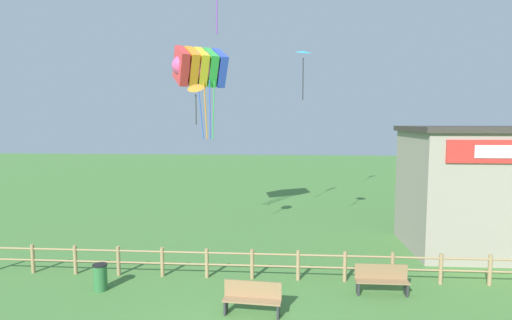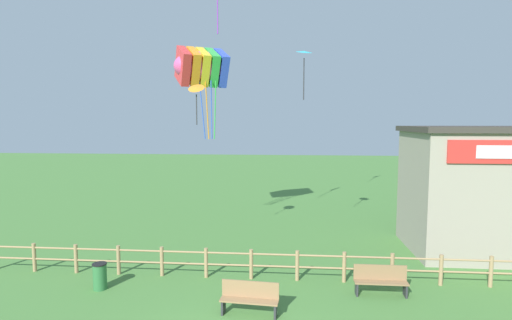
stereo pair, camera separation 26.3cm
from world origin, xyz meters
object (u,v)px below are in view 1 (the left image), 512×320
(seaside_building, at_px, (506,189))
(park_bench_near_fence, at_px, (252,297))
(kite_rainbow_parafoil, at_px, (200,67))
(kite_orange_delta, at_px, (196,90))
(kite_cyan_delta, at_px, (303,56))
(park_bench_by_building, at_px, (382,279))
(trash_bin, at_px, (100,277))

(seaside_building, xyz_separation_m, park_bench_near_fence, (-10.66, -6.67, -2.26))
(kite_rainbow_parafoil, bearing_deg, kite_orange_delta, -81.02)
(park_bench_near_fence, distance_m, kite_cyan_delta, 10.88)
(park_bench_near_fence, relative_size, kite_rainbow_parafoil, 0.36)
(seaside_building, height_order, kite_cyan_delta, kite_cyan_delta)
(kite_rainbow_parafoil, bearing_deg, park_bench_by_building, -45.47)
(seaside_building, bearing_deg, kite_orange_delta, -175.88)
(kite_rainbow_parafoil, relative_size, kite_cyan_delta, 2.15)
(park_bench_near_fence, height_order, kite_orange_delta, kite_orange_delta)
(kite_cyan_delta, bearing_deg, seaside_building, -1.98)
(park_bench_by_building, height_order, kite_cyan_delta, kite_cyan_delta)
(kite_rainbow_parafoil, xyz_separation_m, kite_cyan_delta, (5.23, -2.55, 0.11))
(kite_cyan_delta, bearing_deg, kite_orange_delta, -164.50)
(park_bench_by_building, height_order, kite_orange_delta, kite_orange_delta)
(kite_orange_delta, bearing_deg, kite_cyan_delta, 15.50)
(kite_rainbow_parafoil, height_order, kite_orange_delta, kite_rainbow_parafoil)
(park_bench_by_building, height_order, trash_bin, park_bench_by_building)
(park_bench_near_fence, height_order, trash_bin, park_bench_near_fence)
(park_bench_by_building, bearing_deg, seaside_building, 37.36)
(seaside_building, bearing_deg, park_bench_by_building, -142.64)
(park_bench_near_fence, bearing_deg, trash_bin, 165.87)
(seaside_building, relative_size, kite_cyan_delta, 3.80)
(kite_rainbow_parafoil, bearing_deg, kite_cyan_delta, -25.97)
(kite_rainbow_parafoil, bearing_deg, park_bench_near_fence, -69.87)
(park_bench_near_fence, xyz_separation_m, trash_bin, (-5.30, 1.33, -0.06))
(park_bench_near_fence, height_order, park_bench_by_building, same)
(park_bench_near_fence, distance_m, kite_rainbow_parafoil, 12.96)
(seaside_building, xyz_separation_m, kite_rainbow_parafoil, (-14.16, 2.86, 5.79))
(seaside_building, bearing_deg, park_bench_near_fence, -147.97)
(park_bench_by_building, bearing_deg, kite_rainbow_parafoil, 134.53)
(seaside_building, height_order, trash_bin, seaside_building)
(seaside_building, bearing_deg, kite_rainbow_parafoil, 168.59)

